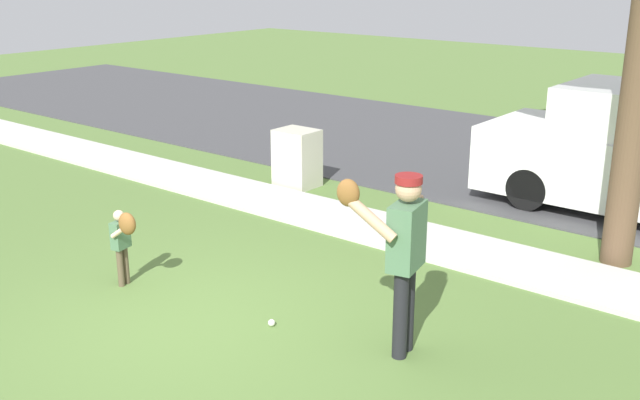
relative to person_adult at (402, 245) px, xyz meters
name	(u,v)px	position (x,y,z in m)	size (l,w,h in m)	color
ground_plane	(381,234)	(-2.00, 2.64, -1.11)	(48.00, 48.00, 0.00)	#567538
sidewalk_strip	(385,230)	(-2.00, 2.74, -1.08)	(36.00, 1.20, 0.06)	beige
road_surface	(532,161)	(-2.00, 7.74, -1.10)	(36.00, 6.80, 0.02)	#424244
person_adult	(402,245)	(0.00, 0.00, 0.00)	(0.70, 0.76, 1.79)	black
person_child	(123,236)	(-3.30, -0.69, -0.48)	(0.47, 0.34, 0.97)	brown
baseball	(272,323)	(-1.33, -0.36, -1.08)	(0.07, 0.07, 0.07)	white
utility_cabinet	(297,158)	(-4.43, 3.70, -0.63)	(0.67, 0.55, 0.97)	beige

